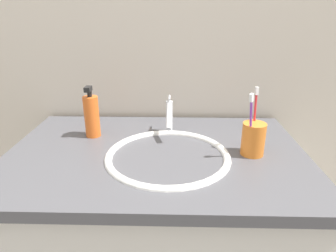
{
  "coord_description": "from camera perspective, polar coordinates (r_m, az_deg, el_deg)",
  "views": [
    {
      "loc": [
        0.06,
        -0.86,
        1.28
      ],
      "look_at": [
        0.04,
        -0.01,
        0.94
      ],
      "focal_mm": 31.77,
      "sensor_mm": 36.0,
      "label": 1
    }
  ],
  "objects": [
    {
      "name": "sink_basin",
      "position": [
        0.94,
        -0.05,
        -8.05
      ],
      "size": [
        0.39,
        0.39,
        0.12
      ],
      "color": "white",
      "rests_on": "vanity_counter"
    },
    {
      "name": "faucet",
      "position": [
        1.06,
        0.23,
        1.99
      ],
      "size": [
        0.02,
        0.15,
        0.13
      ],
      "color": "silver",
      "rests_on": "sink_basin"
    },
    {
      "name": "soap_dispenser",
      "position": [
        1.08,
        -14.43,
        1.93
      ],
      "size": [
        0.05,
        0.06,
        0.18
      ],
      "color": "orange",
      "rests_on": "vanity_counter"
    },
    {
      "name": "toothbrush_purple",
      "position": [
        0.9,
        15.59,
        0.82
      ],
      "size": [
        0.03,
        0.04,
        0.2
      ],
      "color": "purple",
      "rests_on": "toothbrush_cup"
    },
    {
      "name": "tiled_wall_back",
      "position": [
        1.22,
        -1.39,
        17.86
      ],
      "size": [
        2.15,
        0.04,
        2.4
      ],
      "primitive_type": "cube",
      "color": "beige",
      "rests_on": "ground"
    },
    {
      "name": "toothbrush_red",
      "position": [
        0.95,
        16.31,
        1.98
      ],
      "size": [
        0.01,
        0.03,
        0.2
      ],
      "color": "red",
      "rests_on": "toothbrush_cup"
    },
    {
      "name": "toothbrush_cup",
      "position": [
        0.95,
        16.04,
        -2.42
      ],
      "size": [
        0.07,
        0.07,
        0.1
      ],
      "primitive_type": "cylinder",
      "color": "orange",
      "rests_on": "vanity_counter"
    }
  ]
}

